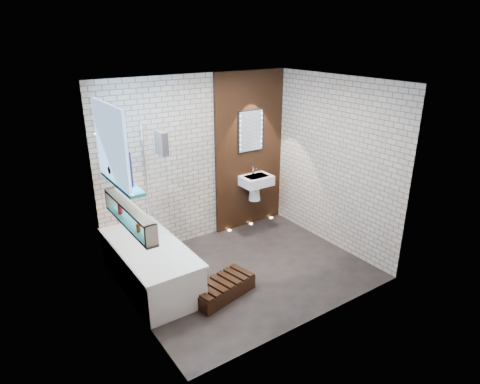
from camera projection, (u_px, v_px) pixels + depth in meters
ground at (246, 271)px, 5.86m from camera, size 3.20×3.20×0.00m
room_shell at (247, 185)px, 5.38m from camera, size 3.24×3.20×2.60m
walnut_panel at (249, 151)px, 6.86m from camera, size 1.30×0.06×2.60m
clerestory_window at (113, 153)px, 4.61m from camera, size 0.18×1.00×0.94m
display_niche at (129, 215)px, 4.73m from camera, size 0.14×1.30×0.26m
bathtub at (150, 265)px, 5.45m from camera, size 0.79×1.74×0.70m
bath_screen at (156, 180)px, 5.62m from camera, size 0.01×0.78×1.40m
towel at (162, 143)px, 5.21m from camera, size 0.09×0.23×0.30m
shower_head at (118, 131)px, 5.18m from camera, size 0.18×0.18×0.02m
washbasin at (256, 184)px, 6.89m from camera, size 0.50×0.36×0.58m
led_mirror at (251, 131)px, 6.70m from camera, size 0.50×0.02×0.70m
walnut_step at (222, 289)px, 5.29m from camera, size 0.91×0.55×0.19m
niche_bottles at (138, 227)px, 4.54m from camera, size 0.06×0.95×0.13m
sill_vases at (121, 170)px, 4.75m from camera, size 0.23×0.51×0.39m
floor_uplights at (251, 224)px, 7.28m from camera, size 0.96×0.06×0.01m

